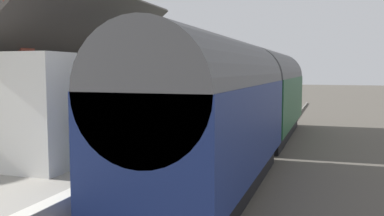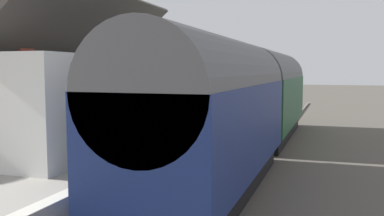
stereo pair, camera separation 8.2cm
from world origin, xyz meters
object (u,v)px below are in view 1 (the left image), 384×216
Objects in this scene: station_building at (61,98)px; planter_bench_right at (105,149)px; planter_edge_near at (198,104)px; bench_by_lamp at (220,104)px; planter_corner_building at (117,118)px; bench_near_building at (177,117)px; planter_by_door at (175,115)px; bench_mid_platform at (229,101)px; tree_mid_background at (87,42)px; tree_distant at (8,23)px; train at (249,100)px; lamp_post_platform at (209,68)px; bench_platform_end at (206,109)px.

station_building is 3.57m from planter_bench_right.
bench_by_lamp is at bearing -132.34° from planter_edge_near.
bench_by_lamp is 1.55× the size of planter_corner_building.
planter_by_door is at bearing 24.09° from bench_near_building.
bench_by_lamp is 1.00× the size of bench_mid_platform.
tree_distant is (-5.58, 2.37, 0.97)m from tree_mid_background.
planter_bench_right is (-6.53, 2.60, -0.93)m from train.
bench_platform_end is at bearing 20.02° from lamp_post_platform.
bench_by_lamp is 7.48m from bench_near_building.
tree_mid_background is (16.44, 9.50, 3.01)m from station_building.
planter_corner_building is at bearing -141.80° from tree_mid_background.
station_building is at bearing 161.22° from bench_near_building.
planter_corner_building is at bearing 163.36° from bench_mid_platform.
bench_by_lamp is at bearing -22.62° from planter_corner_building.
tree_mid_background is (10.76, 11.44, 4.19)m from bench_near_building.
bench_near_building is 1.92m from planter_by_door.
bench_near_building is at bearing -155.91° from planter_by_door.
tree_mid_background is (11.87, 14.85, 3.25)m from train.
tree_mid_background reaches higher than planter_edge_near.
station_building is 15.99m from bench_mid_platform.
train is 27.29× the size of planter_by_door.
planter_corner_building is 12.99m from tree_distant.
train is 3.72m from bench_near_building.
lamp_post_platform reaches higher than bench_by_lamp.
tree_distant is (5.03, 10.72, 5.35)m from planter_corner_building.
planter_by_door is (9.39, 1.60, -0.14)m from planter_bench_right.
station_building is 10.09m from bench_platform_end.
bench_near_building is at bearing 179.17° from bench_platform_end.
planter_edge_near is 0.14× the size of tree_mid_background.
planter_edge_near is 17.12m from planter_bench_right.
bench_near_building is 9.46m from planter_edge_near.
bench_near_building is (-4.13, 0.06, 0.00)m from bench_platform_end.
station_building is 5.32× the size of bench_platform_end.
tree_distant is (-4.97, 13.71, 5.16)m from bench_mid_platform.
tree_mid_background is 0.77× the size of tree_distant.
planter_edge_near is (1.77, 1.95, -0.20)m from bench_by_lamp.
train is 13.99× the size of bench_by_lamp.
planter_by_door is (1.75, 0.78, -0.13)m from bench_near_building.
bench_mid_platform is 8.77m from lamp_post_platform.
tree_distant is at bearing 69.44° from bench_near_building.
bench_platform_end is 0.37× the size of lamp_post_platform.
train is 5.19m from planter_by_door.
bench_near_building is at bearing -18.78° from station_building.
bench_near_building is (1.11, 3.42, -0.94)m from train.
planter_bench_right is 0.24× the size of lamp_post_platform.
lamp_post_platform is (1.72, -0.94, 2.19)m from bench_near_building.
planter_edge_near is (9.10, -1.11, -0.02)m from planter_corner_building.
planter_corner_building is 1.26× the size of planter_by_door.
train is 2.75× the size of tree_mid_background.
train is 13.97× the size of bench_mid_platform.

